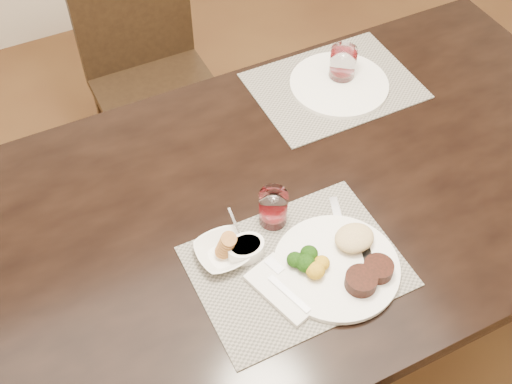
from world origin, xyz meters
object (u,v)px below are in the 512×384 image
cracker_bowl (223,252)px  far_plate (339,84)px  dinner_plate (343,263)px  wine_glass_near (273,209)px  steak_knife (361,250)px  chair_far (149,66)px

cracker_bowl → far_plate: bearing=35.6°
dinner_plate → wine_glass_near: bearing=115.9°
dinner_plate → far_plate: bearing=63.0°
steak_knife → cracker_bowl: size_ratio=2.02×
chair_far → dinner_plate: 1.20m
steak_knife → far_plate: 0.58m
steak_knife → cracker_bowl: bearing=175.5°
steak_knife → far_plate: bearing=83.2°
steak_knife → far_plate: (0.26, 0.52, 0.00)m
cracker_bowl → far_plate: (0.54, 0.39, -0.01)m
dinner_plate → far_plate: size_ratio=1.01×
wine_glass_near → far_plate: bearing=41.4°
wine_glass_near → far_plate: size_ratio=0.33×
far_plate → cracker_bowl: bearing=-144.4°
dinner_plate → cracker_bowl: size_ratio=2.28×
dinner_plate → steak_knife: 0.06m
cracker_bowl → dinner_plate: bearing=-32.8°
dinner_plate → chair_far: bearing=96.7°
dinner_plate → wine_glass_near: 0.21m
chair_far → wine_glass_near: bearing=-90.7°
chair_far → steak_knife: 1.19m
chair_far → cracker_bowl: bearing=-99.0°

